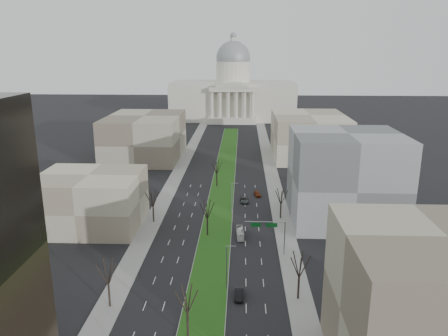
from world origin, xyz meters
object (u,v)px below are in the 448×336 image
(car_grey_far, at_px, (244,200))
(box_van, at_px, (240,233))
(car_red, at_px, (257,194))
(car_black, at_px, (239,293))

(car_grey_far, bearing_deg, box_van, -96.99)
(car_red, bearing_deg, box_van, -108.87)
(car_grey_far, xyz_separation_m, box_van, (-1.10, -25.25, 0.29))
(car_black, distance_m, car_red, 59.00)
(car_black, xyz_separation_m, car_red, (5.26, 58.76, -0.17))
(box_van, bearing_deg, car_black, -93.22)
(car_red, bearing_deg, car_grey_far, -133.68)
(car_red, distance_m, box_van, 31.82)
(car_red, xyz_separation_m, box_van, (-5.29, -31.38, 0.35))
(car_grey_far, bearing_deg, car_black, -95.66)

